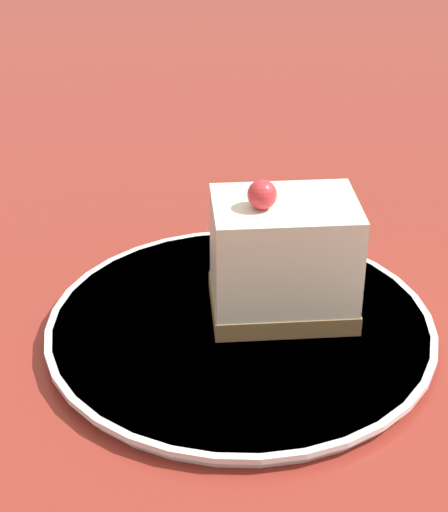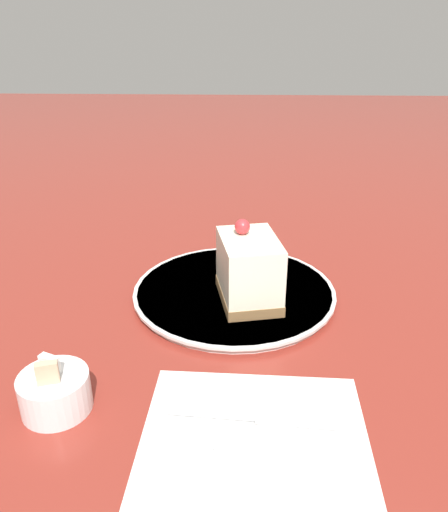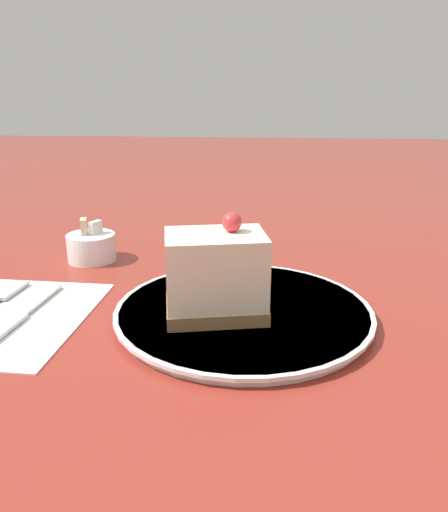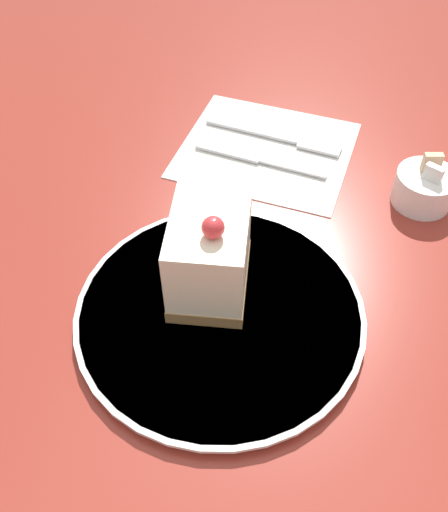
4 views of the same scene
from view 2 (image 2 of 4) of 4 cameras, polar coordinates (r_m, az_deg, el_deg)
ground_plane at (r=0.70m, az=2.35°, el=-3.73°), size 4.00×4.00×0.00m
plate at (r=0.68m, az=1.56°, el=-4.14°), size 0.27×0.27×0.01m
cake_slice at (r=0.63m, az=3.28°, el=-1.58°), size 0.11×0.09×0.11m
napkin at (r=0.48m, az=4.09°, el=-20.31°), size 0.19×0.21×0.00m
fork at (r=0.46m, az=1.86°, el=-22.19°), size 0.03×0.18×0.00m
knife at (r=0.49m, az=6.05°, el=-17.98°), size 0.02×0.17×0.00m
sugar_bowl at (r=0.52m, az=-18.27°, el=-14.52°), size 0.07×0.07×0.06m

